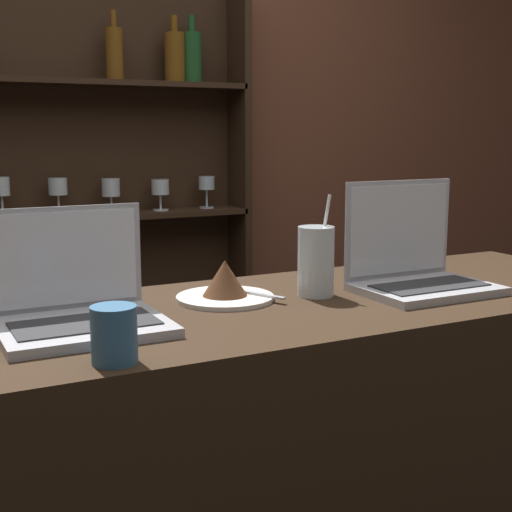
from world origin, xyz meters
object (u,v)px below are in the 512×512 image
object	(u,v)px
laptop_near	(78,303)
water_glass	(316,261)
coffee_cup	(114,335)
laptop_far	(416,265)
cake_plate	(225,286)

from	to	relation	value
laptop_near	water_glass	world-z (taller)	water_glass
water_glass	coffee_cup	distance (m)	0.59
laptop_near	coffee_cup	xyz separation A→B (m)	(0.00, -0.23, 0.00)
laptop_far	coffee_cup	bearing A→B (deg)	-165.18
water_glass	coffee_cup	world-z (taller)	water_glass
laptop_near	laptop_far	xyz separation A→B (m)	(0.77, -0.03, 0.01)
cake_plate	coffee_cup	size ratio (longest dim) A/B	2.31
laptop_far	cake_plate	size ratio (longest dim) A/B	1.42
laptop_far	water_glass	distance (m)	0.24
cake_plate	coffee_cup	world-z (taller)	coffee_cup
coffee_cup	cake_plate	bearing A→B (deg)	42.65
coffee_cup	laptop_near	bearing A→B (deg)	90.32
cake_plate	coffee_cup	xyz separation A→B (m)	(-0.33, -0.31, 0.01)
cake_plate	water_glass	xyz separation A→B (m)	(0.20, -0.05, 0.05)
laptop_near	laptop_far	world-z (taller)	laptop_far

